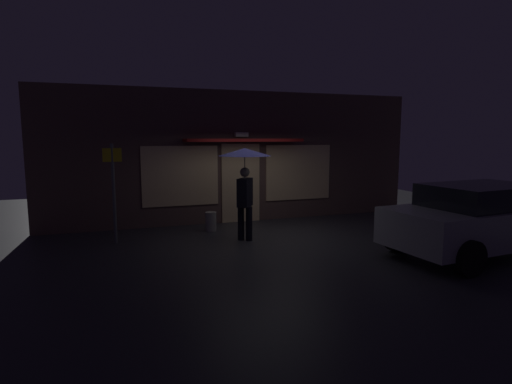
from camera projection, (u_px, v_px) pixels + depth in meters
ground_plane at (268, 239)px, 9.58m from camera, size 18.00×18.00×0.00m
building_facade at (239, 157)px, 11.52m from camera, size 10.70×1.00×3.65m
person_with_umbrella at (245, 168)px, 9.28m from camera, size 1.20×1.20×2.13m
parked_car at (481, 219)px, 8.25m from camera, size 4.10×2.19×1.44m
street_sign_post at (114, 187)px, 9.07m from camera, size 0.40×0.07×2.24m
sidewalk_bollard at (211, 221)px, 10.41m from camera, size 0.28×0.28×0.49m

